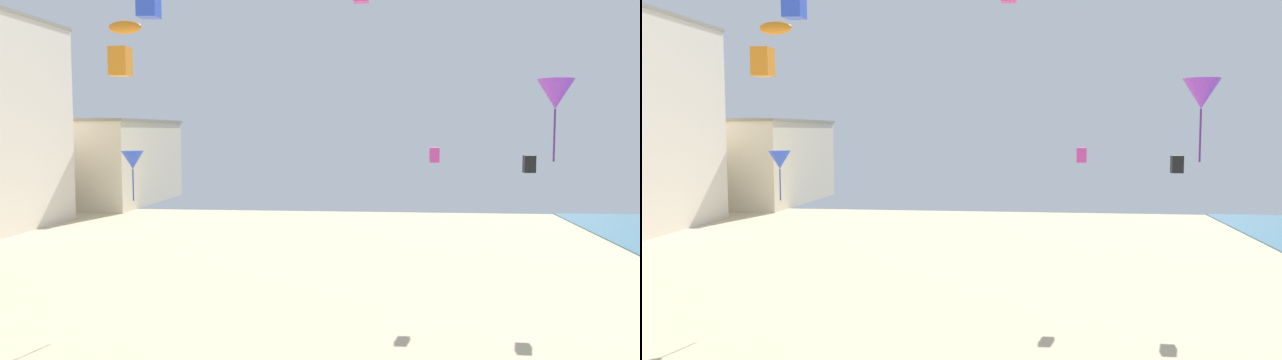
% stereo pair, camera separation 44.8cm
% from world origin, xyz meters
% --- Properties ---
extents(boardwalk_hotel_far, '(17.72, 19.99, 9.95)m').
position_xyz_m(boardwalk_hotel_far, '(-29.27, 65.91, 4.98)').
color(boardwalk_hotel_far, beige).
rests_on(boardwalk_hotel_far, ground).
extents(kite_black_box, '(0.56, 0.56, 0.88)m').
position_xyz_m(kite_black_box, '(13.73, 25.84, 6.98)').
color(kite_black_box, black).
extents(kite_magenta_box, '(0.50, 0.50, 0.78)m').
position_xyz_m(kite_magenta_box, '(9.06, 26.73, 7.38)').
color(kite_magenta_box, '#DB3D9E').
extents(kite_purple_delta, '(1.47, 1.47, 3.34)m').
position_xyz_m(kite_purple_delta, '(13.25, 19.52, 10.13)').
color(kite_purple_delta, purple).
extents(kite_blue_box, '(0.81, 0.81, 1.27)m').
position_xyz_m(kite_blue_box, '(-3.31, 18.73, 13.94)').
color(kite_blue_box, blue).
extents(kite_blue_delta, '(1.07, 1.07, 2.44)m').
position_xyz_m(kite_blue_delta, '(-5.73, 22.63, 7.24)').
color(kite_blue_delta, blue).
extents(kite_orange_parafoil, '(2.54, 0.71, 0.99)m').
position_xyz_m(kite_orange_parafoil, '(-12.98, 39.54, 16.39)').
color(kite_orange_parafoil, orange).
extents(kite_orange_box, '(0.58, 0.58, 0.91)m').
position_xyz_m(kite_orange_box, '(-1.96, 12.58, 10.85)').
color(kite_orange_box, orange).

